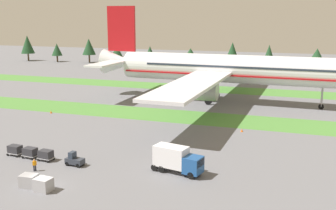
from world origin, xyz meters
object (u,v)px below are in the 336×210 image
Objects in this scene: ground_crew_marshaller at (35,165)px; taxiway_marker_0 at (242,130)px; cargo_dolly_lead at (46,155)px; uld_container_1 at (29,181)px; catering_truck at (177,159)px; baggage_tug at (74,160)px; cargo_dolly_second at (30,152)px; taxiway_marker_1 at (51,112)px; uld_container_2 at (43,185)px; cargo_dolly_third at (15,149)px; airliner at (223,68)px.

ground_crew_marshaller is 2.89× the size of taxiway_marker_0.
cargo_dolly_lead is at bearing -135.92° from taxiway_marker_0.
cargo_dolly_lead is at bearing 112.41° from uld_container_1.
cargo_dolly_lead is 9.39m from uld_container_1.
baggage_tug is at bearing -70.01° from catering_truck.
uld_container_1 is at bearing 40.88° from cargo_dolly_second.
ground_crew_marshaller reaches higher than cargo_dolly_second.
uld_container_1 is 3.09× the size of taxiway_marker_1.
uld_container_2 reaches higher than uld_container_1.
taxiway_marker_0 is at bearing 132.54° from cargo_dolly_third.
cargo_dolly_lead is at bearing -16.89° from airliner.
airliner is at bearing 109.03° from taxiway_marker_0.
airliner is 33.94× the size of cargo_dolly_third.
uld_container_1 is (-1.43, -8.25, -0.02)m from baggage_tug.
cargo_dolly_second is at bearing -74.46° from catering_truck.
taxiway_marker_0 is at bearing 145.93° from baggage_tug.
baggage_tug is 1.16× the size of cargo_dolly_third.
catering_truck is 43.25m from taxiway_marker_1.
airliner is at bearing 171.99° from baggage_tug.
catering_truck reaches higher than taxiway_marker_0.
cargo_dolly_third is 1.16× the size of uld_container_1.
uld_container_2 is 3.09× the size of taxiway_marker_1.
uld_container_2 is at bearing 55.67° from cargo_dolly_third.
baggage_tug is 8.73m from uld_container_2.
taxiway_marker_1 is (-17.46, 29.56, -0.62)m from ground_crew_marshaller.
airliner reaches higher than cargo_dolly_third.
cargo_dolly_third is 27.22m from taxiway_marker_1.
uld_container_2 is (2.39, -0.43, 0.01)m from uld_container_1.
catering_truck is 4.19× the size of ground_crew_marshaller.
catering_truck is (14.50, 1.97, 1.14)m from baggage_tug.
ground_crew_marshaller is 0.87× the size of uld_container_2.
airliner is 51.16m from baggage_tug.
catering_truck is at bearing -33.72° from taxiway_marker_1.
catering_truck reaches higher than ground_crew_marshaller.
uld_container_2 is (-13.54, -10.65, -1.14)m from catering_truck.
cargo_dolly_second and cargo_dolly_third have the same top height.
baggage_tug is at bearing 171.45° from ground_crew_marshaller.
taxiway_marker_1 is at bearing -109.94° from ground_crew_marshaller.
taxiway_marker_0 is at bearing 60.32° from uld_container_2.
cargo_dolly_second is at bearing -139.35° from taxiway_marker_0.
baggage_tug is 1.35× the size of uld_container_1.
cargo_dolly_second is 11.03m from uld_container_1.
airliner reaches higher than catering_truck.
ground_crew_marshaller is at bearing 47.38° from cargo_dolly_second.
catering_truck reaches higher than uld_container_1.
taxiway_marker_1 is (-22.42, 34.64, -0.49)m from uld_container_2.
uld_container_1 reaches higher than cargo_dolly_third.
cargo_dolly_third is at bearing -22.97° from airliner.
cargo_dolly_lead is 2.90m from cargo_dolly_second.
ground_crew_marshaller is 7.10m from uld_container_2.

